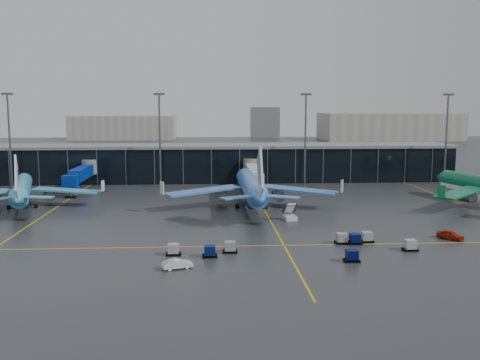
{
  "coord_description": "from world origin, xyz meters",
  "views": [
    {
      "loc": [
        -1.75,
        -96.59,
        21.56
      ],
      "look_at": [
        5.0,
        18.0,
        6.0
      ],
      "focal_mm": 40.0,
      "sensor_mm": 36.0,
      "label": 1
    }
  ],
  "objects": [
    {
      "name": "distant_hangars",
      "position": [
        49.94,
        270.08,
        8.79
      ],
      "size": [
        260.0,
        71.0,
        22.0
      ],
      "color": "#B2AD99",
      "rests_on": "ground"
    },
    {
      "name": "airliner_klm_near",
      "position": [
        7.37,
        18.93,
        6.9
      ],
      "size": [
        39.83,
        45.26,
        13.81
      ],
      "primitive_type": null,
      "rotation": [
        0.0,
        0.0,
        0.01
      ],
      "color": "#3E77CB",
      "rests_on": "ground"
    },
    {
      "name": "mobile_airstair",
      "position": [
        13.88,
        4.3,
        0.77
      ],
      "size": [
        2.61,
        3.47,
        3.45
      ],
      "rotation": [
        0.0,
        0.0,
        0.13
      ],
      "color": "white",
      "rests_on": "ground"
    },
    {
      "name": "flood_masts",
      "position": [
        5.0,
        50.0,
        13.81
      ],
      "size": [
        203.0,
        0.5,
        25.5
      ],
      "color": "#595B60",
      "rests_on": "ground"
    },
    {
      "name": "service_van_white",
      "position": [
        -6.1,
        -26.38,
        0.69
      ],
      "size": [
        4.42,
        2.81,
        1.38
      ],
      "primitive_type": "imported",
      "rotation": [
        0.0,
        0.0,
        1.92
      ],
      "color": "silver",
      "rests_on": "ground"
    },
    {
      "name": "jet_bridges",
      "position": [
        -35.0,
        42.99,
        4.55
      ],
      "size": [
        94.0,
        27.5,
        7.2
      ],
      "color": "#595B60",
      "rests_on": "ground"
    },
    {
      "name": "baggage_carts",
      "position": [
        13.0,
        -18.28,
        0.76
      ],
      "size": [
        37.97,
        12.27,
        1.7
      ],
      "color": "black",
      "rests_on": "ground"
    },
    {
      "name": "terminal_pier",
      "position": [
        0.0,
        62.0,
        5.42
      ],
      "size": [
        142.0,
        17.0,
        10.7
      ],
      "color": "black",
      "rests_on": "ground"
    },
    {
      "name": "taxi_lines",
      "position": [
        10.0,
        10.61,
        0.01
      ],
      "size": [
        220.0,
        120.0,
        0.02
      ],
      "color": "gold",
      "rests_on": "ground"
    },
    {
      "name": "ground",
      "position": [
        0.0,
        0.0,
        0.0
      ],
      "size": [
        600.0,
        600.0,
        0.0
      ],
      "primitive_type": "plane",
      "color": "#282B2D",
      "rests_on": "ground"
    },
    {
      "name": "service_van_red",
      "position": [
        37.99,
        -12.73,
        0.74
      ],
      "size": [
        4.15,
        4.39,
        1.47
      ],
      "primitive_type": "imported",
      "rotation": [
        0.0,
        0.0,
        0.72
      ],
      "color": "#9C190C",
      "rests_on": "ground"
    },
    {
      "name": "airliner_arkefly",
      "position": [
        -42.51,
        21.08,
        6.12
      ],
      "size": [
        44.86,
        48.14,
        12.24
      ],
      "primitive_type": null,
      "rotation": [
        0.0,
        0.0,
        0.29
      ],
      "color": "#3B9AC2",
      "rests_on": "ground"
    }
  ]
}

